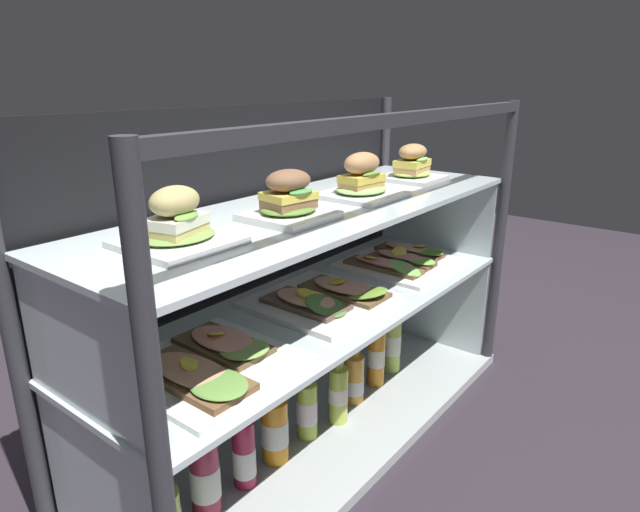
% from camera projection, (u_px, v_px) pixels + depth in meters
% --- Properties ---
extents(ground_plane, '(6.00, 6.00, 0.02)m').
position_uv_depth(ground_plane, '(320.00, 433.00, 1.63)').
color(ground_plane, '#2E2730').
rests_on(ground_plane, ground).
extents(case_base_deck, '(1.43, 0.50, 0.03)m').
position_uv_depth(case_base_deck, '(320.00, 425.00, 1.62)').
color(case_base_deck, '#B2BAB8').
rests_on(case_base_deck, ground).
extents(case_frame, '(1.43, 0.50, 0.93)m').
position_uv_depth(case_frame, '(282.00, 259.00, 1.55)').
color(case_frame, '#333338').
rests_on(case_frame, ground).
extents(riser_lower_tier, '(1.36, 0.43, 0.36)m').
position_uv_depth(riser_lower_tier, '(320.00, 367.00, 1.56)').
color(riser_lower_tier, silver).
rests_on(riser_lower_tier, case_base_deck).
extents(shelf_lower_glass, '(1.38, 0.45, 0.01)m').
position_uv_depth(shelf_lower_glass, '(320.00, 306.00, 1.50)').
color(shelf_lower_glass, silver).
rests_on(shelf_lower_glass, riser_lower_tier).
extents(riser_upper_tier, '(1.36, 0.43, 0.26)m').
position_uv_depth(riser_upper_tier, '(320.00, 259.00, 1.46)').
color(riser_upper_tier, silver).
rests_on(riser_upper_tier, shelf_lower_glass).
extents(shelf_upper_glass, '(1.38, 0.45, 0.01)m').
position_uv_depth(shelf_upper_glass, '(320.00, 208.00, 1.42)').
color(shelf_upper_glass, silver).
rests_on(shelf_upper_glass, riser_upper_tier).
extents(plated_roll_sandwich_left_of_center, '(0.20, 0.20, 0.12)m').
position_uv_depth(plated_roll_sandwich_left_of_center, '(176.00, 225.00, 1.06)').
color(plated_roll_sandwich_left_of_center, white).
rests_on(plated_roll_sandwich_left_of_center, shelf_upper_glass).
extents(plated_roll_sandwich_mid_right, '(0.18, 0.18, 0.12)m').
position_uv_depth(plated_roll_sandwich_mid_right, '(289.00, 201.00, 1.26)').
color(plated_roll_sandwich_mid_right, white).
rests_on(plated_roll_sandwich_mid_right, shelf_upper_glass).
extents(plated_roll_sandwich_far_left, '(0.20, 0.20, 0.12)m').
position_uv_depth(plated_roll_sandwich_far_left, '(362.00, 182.00, 1.50)').
color(plated_roll_sandwich_far_left, white).
rests_on(plated_roll_sandwich_far_left, shelf_upper_glass).
extents(plated_roll_sandwich_mid_left, '(0.18, 0.18, 0.12)m').
position_uv_depth(plated_roll_sandwich_mid_left, '(412.00, 166.00, 1.75)').
color(plated_roll_sandwich_mid_left, white).
rests_on(plated_roll_sandwich_mid_left, shelf_upper_glass).
extents(open_sandwich_tray_right_of_center, '(0.34, 0.34, 0.06)m').
position_uv_depth(open_sandwich_tray_right_of_center, '(211.00, 363.00, 1.15)').
color(open_sandwich_tray_right_of_center, white).
rests_on(open_sandwich_tray_right_of_center, shelf_lower_glass).
extents(open_sandwich_tray_mid_left, '(0.34, 0.33, 0.06)m').
position_uv_depth(open_sandwich_tray_mid_left, '(325.00, 298.00, 1.49)').
color(open_sandwich_tray_mid_left, white).
rests_on(open_sandwich_tray_mid_left, shelf_lower_glass).
extents(open_sandwich_tray_near_right_corner, '(0.34, 0.33, 0.06)m').
position_uv_depth(open_sandwich_tray_near_right_corner, '(401.00, 260.00, 1.80)').
color(open_sandwich_tray_near_right_corner, white).
rests_on(open_sandwich_tray_near_right_corner, shelf_lower_glass).
extents(juice_bottle_front_fourth, '(0.07, 0.07, 0.24)m').
position_uv_depth(juice_bottle_front_fourth, '(205.00, 475.00, 1.25)').
color(juice_bottle_front_fourth, '#99233D').
rests_on(juice_bottle_front_fourth, case_base_deck).
extents(juice_bottle_front_left_end, '(0.06, 0.06, 0.24)m').
position_uv_depth(juice_bottle_front_left_end, '(244.00, 453.00, 1.34)').
color(juice_bottle_front_left_end, '#A21C40').
rests_on(juice_bottle_front_left_end, case_base_deck).
extents(juice_bottle_back_right, '(0.07, 0.07, 0.23)m').
position_uv_depth(juice_bottle_back_right, '(275.00, 428.00, 1.43)').
color(juice_bottle_back_right, orange).
rests_on(juice_bottle_back_right, case_base_deck).
extents(juice_bottle_near_post, '(0.06, 0.06, 0.22)m').
position_uv_depth(juice_bottle_near_post, '(307.00, 408.00, 1.52)').
color(juice_bottle_near_post, '#ADCA43').
rests_on(juice_bottle_near_post, case_base_deck).
extents(juice_bottle_front_right_end, '(0.06, 0.06, 0.23)m').
position_uv_depth(juice_bottle_front_right_end, '(338.00, 393.00, 1.59)').
color(juice_bottle_front_right_end, '#B6C748').
rests_on(juice_bottle_front_right_end, case_base_deck).
extents(juice_bottle_front_middle, '(0.06, 0.06, 0.22)m').
position_uv_depth(juice_bottle_front_middle, '(354.00, 378.00, 1.70)').
color(juice_bottle_front_middle, gold).
rests_on(juice_bottle_front_middle, case_base_deck).
extents(juice_bottle_back_center, '(0.06, 0.06, 0.24)m').
position_uv_depth(juice_bottle_back_center, '(376.00, 355.00, 1.78)').
color(juice_bottle_back_center, orange).
rests_on(juice_bottle_back_center, case_base_deck).
extents(juice_bottle_tucked_behind, '(0.06, 0.06, 0.25)m').
position_uv_depth(juice_bottle_tucked_behind, '(392.00, 342.00, 1.87)').
color(juice_bottle_tucked_behind, '#B1D152').
rests_on(juice_bottle_tucked_behind, case_base_deck).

